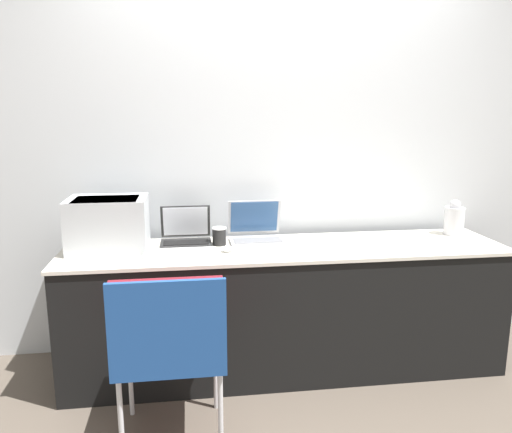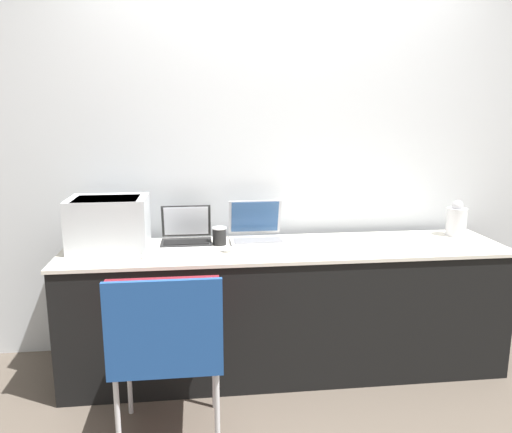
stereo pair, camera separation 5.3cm
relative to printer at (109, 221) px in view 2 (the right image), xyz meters
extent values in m
plane|color=brown|center=(1.01, -0.38, -0.92)|extent=(14.00, 14.00, 0.00)
cube|color=silver|center=(1.01, 0.32, 0.38)|extent=(8.00, 0.05, 2.60)
cube|color=black|center=(1.01, -0.09, -0.55)|extent=(2.56, 0.58, 0.74)
cube|color=silver|center=(1.01, -0.09, -0.17)|extent=(2.58, 0.60, 0.02)
cube|color=#B2B7BC|center=(0.00, 0.00, -0.01)|extent=(0.44, 0.33, 0.30)
cube|color=#51565B|center=(0.00, -0.03, 0.11)|extent=(0.35, 0.25, 0.05)
cube|color=black|center=(0.43, 0.03, -0.15)|extent=(0.30, 0.20, 0.02)
cube|color=black|center=(0.43, 0.02, -0.14)|extent=(0.26, 0.11, 0.00)
cube|color=black|center=(0.43, 0.16, -0.04)|extent=(0.30, 0.05, 0.20)
cube|color=silver|center=(0.43, 0.15, -0.04)|extent=(0.27, 0.04, 0.18)
cube|color=#B7B7BC|center=(0.86, 0.02, -0.15)|extent=(0.33, 0.23, 0.02)
cube|color=slate|center=(0.86, 0.01, -0.14)|extent=(0.29, 0.13, 0.00)
cube|color=#B7B7BC|center=(0.86, 0.18, -0.03)|extent=(0.33, 0.08, 0.22)
cube|color=#2D5184|center=(0.86, 0.17, -0.03)|extent=(0.29, 0.07, 0.20)
cube|color=silver|center=(0.39, -0.17, -0.15)|extent=(0.38, 0.15, 0.02)
cylinder|color=black|center=(0.63, 0.01, -0.11)|extent=(0.08, 0.08, 0.10)
cylinder|color=white|center=(0.63, 0.01, -0.06)|extent=(0.08, 0.08, 0.01)
ellipsoid|color=silver|center=(0.66, -0.15, -0.14)|extent=(0.07, 0.04, 0.04)
cylinder|color=silver|center=(2.13, 0.06, -0.07)|extent=(0.12, 0.12, 0.18)
sphere|color=silver|center=(2.13, 0.06, 0.03)|extent=(0.07, 0.07, 0.07)
cube|color=maroon|center=(0.35, -0.66, -0.48)|extent=(0.47, 0.42, 0.04)
cube|color=maroon|center=(0.35, -0.85, -0.26)|extent=(0.47, 0.03, 0.40)
cylinder|color=silver|center=(0.14, -0.47, -0.71)|extent=(0.02, 0.02, 0.42)
cylinder|color=silver|center=(0.57, -0.47, -0.71)|extent=(0.02, 0.02, 0.42)
cylinder|color=silver|center=(0.14, -0.85, -0.71)|extent=(0.02, 0.02, 0.42)
cylinder|color=silver|center=(0.57, -0.85, -0.71)|extent=(0.02, 0.02, 0.42)
cube|color=#1E478C|center=(0.35, -0.88, -0.28)|extent=(0.49, 0.02, 0.44)
camera|label=1|loc=(0.46, -2.85, 0.62)|focal=35.00mm
camera|label=2|loc=(0.51, -2.86, 0.62)|focal=35.00mm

